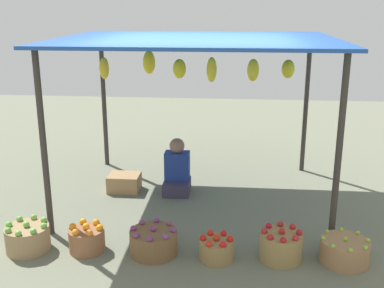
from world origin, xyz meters
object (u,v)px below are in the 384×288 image
at_px(basket_oranges, 87,239).
at_px(basket_limes, 345,251).
at_px(basket_purple_onions, 154,242).
at_px(basket_red_apples, 281,246).
at_px(wooden_crate_near_vendor, 124,182).
at_px(vendor_person, 177,172).
at_px(basket_red_tomatoes, 216,249).
at_px(basket_green_apples, 28,238).

distance_m(basket_oranges, basket_limes, 2.70).
bearing_deg(basket_purple_onions, basket_oranges, -179.40).
bearing_deg(basket_red_apples, wooden_crate_near_vendor, 140.17).
relative_size(basket_purple_onions, basket_limes, 1.02).
height_order(basket_oranges, basket_red_apples, basket_red_apples).
bearing_deg(vendor_person, basket_limes, -41.47).
bearing_deg(vendor_person, basket_red_apples, -53.09).
xyz_separation_m(basket_red_tomatoes, wooden_crate_near_vendor, (-1.38, 1.76, 0.00)).
relative_size(basket_oranges, basket_purple_onions, 0.76).
height_order(basket_green_apples, basket_oranges, basket_green_apples).
bearing_deg(basket_red_tomatoes, basket_oranges, 178.09).
distance_m(vendor_person, basket_red_apples, 2.16).
distance_m(basket_green_apples, wooden_crate_near_vendor, 1.87).
bearing_deg(basket_purple_onions, vendor_person, 88.62).
bearing_deg(basket_green_apples, basket_limes, 0.95).
xyz_separation_m(vendor_person, basket_red_tomatoes, (0.63, -1.77, -0.18)).
xyz_separation_m(basket_oranges, wooden_crate_near_vendor, (0.01, 1.71, -0.02)).
height_order(basket_oranges, wooden_crate_near_vendor, basket_oranges).
height_order(basket_green_apples, basket_purple_onions, basket_green_apples).
relative_size(basket_purple_onions, wooden_crate_near_vendor, 1.15).
relative_size(basket_purple_onions, basket_red_apples, 1.16).
bearing_deg(basket_purple_onions, basket_green_apples, -177.84).
bearing_deg(basket_red_apples, basket_oranges, -179.82).
xyz_separation_m(basket_oranges, basket_red_tomatoes, (1.39, -0.05, -0.02)).
height_order(basket_red_tomatoes, wooden_crate_near_vendor, basket_red_tomatoes).
bearing_deg(basket_limes, vendor_person, 138.53).
distance_m(vendor_person, wooden_crate_near_vendor, 0.78).
distance_m(vendor_person, basket_oranges, 1.89).
height_order(basket_oranges, basket_purple_onions, basket_oranges).
bearing_deg(basket_oranges, basket_red_tomatoes, -1.91).
bearing_deg(wooden_crate_near_vendor, basket_limes, -32.28).
relative_size(vendor_person, basket_green_apples, 1.67).
height_order(basket_red_tomatoes, basket_limes, basket_limes).
distance_m(basket_green_apples, basket_red_tomatoes, 2.03).
bearing_deg(basket_green_apples, wooden_crate_near_vendor, 69.75).
height_order(basket_purple_onions, basket_red_tomatoes, basket_purple_onions).
distance_m(basket_oranges, basket_red_tomatoes, 1.39).
bearing_deg(basket_red_tomatoes, basket_red_apples, 4.54).
xyz_separation_m(basket_oranges, basket_red_apples, (2.06, 0.01, 0.02)).
relative_size(basket_oranges, wooden_crate_near_vendor, 0.87).
bearing_deg(basket_limes, basket_purple_onions, -179.87).
height_order(basket_green_apples, basket_limes, basket_green_apples).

